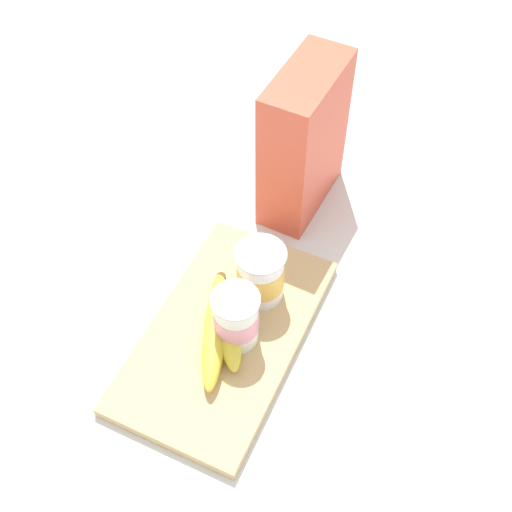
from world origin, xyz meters
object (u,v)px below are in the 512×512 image
Objects in this scene: yogurt_cup_back at (235,320)px; banana_bunch at (222,326)px; cutting_board at (225,334)px; cereal_box at (304,141)px; yogurt_cup_front at (261,274)px.

yogurt_cup_back reaches higher than banana_bunch.
cereal_box is at bearing -178.18° from cutting_board.
banana_bunch is (0.00, -0.02, -0.03)m from yogurt_cup_back.
cereal_box is 2.72× the size of yogurt_cup_back.
yogurt_cup_front reaches higher than cutting_board.
yogurt_cup_front is at bearing -170.47° from cereal_box.
yogurt_cup_back is at bearing 83.55° from cutting_board.
yogurt_cup_front reaches higher than banana_bunch.
yogurt_cup_front is at bearing 167.54° from cutting_board.
cutting_board is at bearing -175.83° from cereal_box.
yogurt_cup_front is 0.09m from banana_bunch.
cutting_board is 1.43× the size of cereal_box.
yogurt_cup_back is (0.08, 0.00, -0.00)m from yogurt_cup_front.
yogurt_cup_back is at bearing 93.88° from banana_bunch.
cutting_board is 0.10m from yogurt_cup_front.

